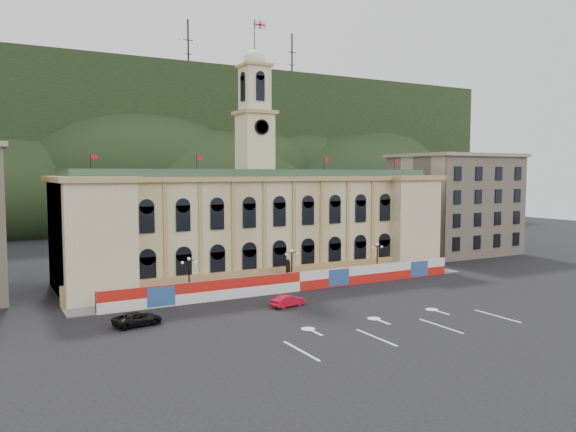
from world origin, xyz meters
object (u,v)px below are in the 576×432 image
statue (288,278)px  red_sedan (288,301)px  black_suv (138,319)px  lamp_center (292,265)px

statue → red_sedan: (-5.31, -9.58, -0.51)m
red_sedan → black_suv: size_ratio=0.84×
lamp_center → statue: bearing=90.0°
statue → black_suv: statue is taller
lamp_center → black_suv: size_ratio=1.00×
lamp_center → black_suv: bearing=-159.4°
red_sedan → black_suv: red_sedan is taller
statue → red_sedan: statue is taller
red_sedan → lamp_center: bearing=-43.4°
statue → lamp_center: size_ratio=0.72×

